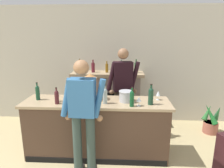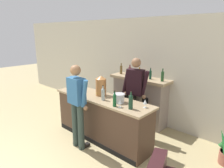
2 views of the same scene
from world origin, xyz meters
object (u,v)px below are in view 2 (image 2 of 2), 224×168
Objects in this scene: fireplace_stone at (139,100)px; wine_bottle_merlot_tall at (115,100)px; wine_bottle_riesling_slim at (103,94)px; wine_bottle_cabernet_heavy at (131,101)px; wine_glass_front_left at (145,102)px; person_customer at (77,103)px; person_bartender at (135,94)px; wine_bottle_port_short at (74,83)px; wine_glass_back_row at (81,87)px; wine_bottle_burgundy_dark at (78,88)px; copper_dispenser at (101,85)px; wine_glass_front_right at (120,102)px; ice_bucket_steel at (119,98)px.

fireplace_stone reaches higher than wine_bottle_merlot_tall.
wine_bottle_merlot_tall is (0.49, -1.54, 0.50)m from fireplace_stone.
wine_bottle_riesling_slim reaches higher than wine_bottle_merlot_tall.
wine_bottle_cabernet_heavy is 2.12× the size of wine_glass_front_left.
wine_bottle_cabernet_heavy is (1.00, 0.46, 0.17)m from person_customer.
fireplace_stone is at bearing 92.65° from wine_bottle_riesling_slim.
wine_glass_front_left is (1.16, 0.70, 0.13)m from person_customer.
person_bartender is at bearing 139.66° from wine_glass_front_left.
person_bartender reaches higher than wine_bottle_port_short.
person_bartender reaches higher than wine_glass_back_row.
person_bartender is 6.71× the size of wine_bottle_burgundy_dark.
copper_dispenser is 1.44× the size of wine_bottle_merlot_tall.
fireplace_stone is 10.31× the size of wine_glass_front_left.
fireplace_stone reaches higher than wine_bottle_burgundy_dark.
wine_glass_front_right is (0.60, -1.51, 0.47)m from fireplace_stone.
ice_bucket_steel is 0.77× the size of wine_bottle_port_short.
person_bartender is at bearing 94.81° from ice_bucket_steel.
copper_dispenser reaches higher than wine_bottle_merlot_tall.
wine_bottle_riesling_slim is (-0.34, -0.12, 0.05)m from ice_bucket_steel.
wine_bottle_merlot_tall is (0.09, -0.23, 0.05)m from ice_bucket_steel.
ice_bucket_steel is at bearing -168.86° from wine_glass_front_left.
wine_bottle_burgundy_dark is at bearing 140.75° from person_customer.
ice_bucket_steel is 1.58× the size of wine_glass_front_right.
wine_glass_back_row is (0.36, -0.07, -0.02)m from wine_bottle_port_short.
wine_glass_front_right is at bearing -45.29° from ice_bucket_steel.
wine_bottle_riesling_slim is at bearing 179.22° from wine_bottle_cabernet_heavy.
ice_bucket_steel is 1.13m from wine_bottle_burgundy_dark.
wine_bottle_port_short is at bearing 154.72° from wine_bottle_burgundy_dark.
person_customer is at bearing -152.96° from wine_bottle_merlot_tall.
wine_glass_front_right is (0.54, -0.08, -0.04)m from wine_bottle_riesling_slim.
person_customer is 5.79× the size of wine_bottle_port_short.
wine_glass_front_left is at bearing 5.82° from wine_glass_back_row.
wine_bottle_burgundy_dark reaches higher than wine_glass_front_left.
wine_bottle_cabernet_heavy reaches higher than wine_glass_back_row.
wine_glass_front_right is at bearing 25.53° from person_customer.
wine_bottle_port_short is 1.89× the size of wine_glass_back_row.
wine_bottle_port_short is 0.37m from wine_glass_back_row.
wine_bottle_riesling_slim is at bearing -36.82° from copper_dispenser.
wine_bottle_cabernet_heavy is at bearing -59.24° from person_bartender.
copper_dispenser is at bearing 168.09° from wine_bottle_cabernet_heavy.
person_customer is 0.76m from wine_glass_back_row.
wine_glass_front_right is (0.20, -0.20, 0.01)m from ice_bucket_steel.
wine_bottle_burgundy_dark is (-1.06, -0.80, 0.10)m from person_bartender.
copper_dispenser is 1.64× the size of wine_bottle_burgundy_dark.
fireplace_stone is 1.94m from person_customer.
wine_glass_back_row is at bearing 172.26° from wine_bottle_merlot_tall.
fireplace_stone is 1.71m from wine_bottle_burgundy_dark.
person_customer is 0.96× the size of person_bartender.
fireplace_stone reaches higher than wine_glass_back_row.
wine_bottle_merlot_tall is 1.93× the size of wine_glass_back_row.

